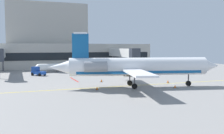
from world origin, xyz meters
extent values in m
cube|color=gray|center=(0.00, 0.00, -0.05)|extent=(120.00, 120.00, 0.10)
cube|color=yellow|center=(0.00, 1.50, 0.00)|extent=(108.00, 0.24, 0.01)
cube|color=red|center=(-4.47, 12.99, 0.00)|extent=(0.30, 8.00, 0.01)
cube|color=#B7B2A8|center=(0.30, 45.11, 3.86)|extent=(55.25, 10.22, 7.73)
cube|color=#A8A49A|center=(-5.78, 47.66, 14.27)|extent=(25.25, 7.15, 13.08)
cube|color=black|center=(0.30, 39.95, 3.87)|extent=(53.04, 0.12, 2.28)
cube|color=silver|center=(13.43, 31.41, 5.04)|extent=(1.40, 17.18, 2.40)
cube|color=#2D333D|center=(13.43, 21.92, 5.04)|extent=(2.40, 2.00, 2.64)
cylinder|color=#4C4C51|center=(13.43, 38.50, 1.92)|extent=(0.44, 0.44, 3.84)
cylinder|color=#4C4C51|center=(13.43, 23.62, 1.92)|extent=(0.44, 0.44, 3.84)
cube|color=silver|center=(-19.12, 29.76, 5.05)|extent=(1.40, 20.49, 2.40)
cylinder|color=#4C4C51|center=(-19.12, 38.50, 1.93)|extent=(0.44, 0.44, 3.85)
cylinder|color=white|center=(3.65, -0.28, 3.46)|extent=(23.09, 7.98, 2.95)
cube|color=#145999|center=(3.65, -0.28, 2.65)|extent=(20.78, 7.18, 0.53)
cone|color=white|center=(15.88, -3.07, 3.46)|extent=(3.80, 3.54, 2.89)
cone|color=white|center=(-8.86, 2.56, 3.46)|extent=(4.29, 3.29, 2.51)
cube|color=white|center=(3.53, 6.18, 3.02)|extent=(5.02, 10.02, 0.28)
cube|color=white|center=(0.74, -6.06, 3.02)|extent=(5.02, 10.02, 0.28)
cylinder|color=gray|center=(-3.01, 3.62, 3.68)|extent=(3.81, 2.37, 1.62)
cylinder|color=gray|center=(-4.04, -0.92, 3.68)|extent=(3.81, 2.37, 1.62)
cube|color=#145999|center=(-5.77, 1.86, 6.90)|extent=(2.64, 0.82, 3.92)
cube|color=white|center=(-5.77, 1.86, 8.86)|extent=(3.06, 5.06, 0.20)
cylinder|color=#3F3F44|center=(12.18, -2.22, 1.44)|extent=(0.20, 0.20, 1.54)
cylinder|color=black|center=(12.18, -2.22, 0.45)|extent=(0.96, 0.54, 0.90)
cylinder|color=#3F3F44|center=(2.96, 1.84, 1.44)|extent=(0.20, 0.20, 1.54)
cylinder|color=black|center=(2.96, 1.84, 0.45)|extent=(0.96, 0.54, 0.90)
cylinder|color=#3F3F44|center=(2.11, -1.90, 1.44)|extent=(0.20, 0.20, 1.54)
cylinder|color=black|center=(2.11, -1.90, 0.45)|extent=(0.96, 0.54, 0.90)
cube|color=#1E4CB2|center=(-10.75, 23.24, 0.69)|extent=(3.36, 3.55, 0.67)
cube|color=#1A4197|center=(-11.35, 23.94, 1.54)|extent=(1.96, 1.94, 1.04)
cylinder|color=black|center=(-12.11, 23.59, 0.35)|extent=(0.67, 0.71, 0.70)
cylinder|color=black|center=(-10.89, 24.64, 0.35)|extent=(0.67, 0.71, 0.70)
cylinder|color=black|center=(-10.62, 21.84, 0.35)|extent=(0.67, 0.71, 0.70)
cylinder|color=black|center=(-9.40, 22.88, 0.35)|extent=(0.67, 0.71, 0.70)
cube|color=#E5B20C|center=(8.98, 16.04, 0.68)|extent=(2.91, 3.44, 0.65)
cube|color=#C3970A|center=(8.56, 15.30, 1.67)|extent=(1.87, 1.78, 1.33)
cylinder|color=black|center=(9.15, 14.71, 0.35)|extent=(0.59, 0.75, 0.70)
cylinder|color=black|center=(7.75, 15.52, 0.35)|extent=(0.59, 0.75, 0.70)
cylinder|color=black|center=(10.21, 16.56, 0.35)|extent=(0.59, 0.75, 0.70)
cylinder|color=black|center=(8.81, 17.36, 0.35)|extent=(0.59, 0.75, 0.70)
cylinder|color=white|center=(-7.06, 30.66, 1.32)|extent=(6.22, 2.33, 1.94)
sphere|color=white|center=(-4.01, 30.85, 1.32)|extent=(1.90, 1.90, 1.90)
sphere|color=white|center=(-10.10, 30.46, 1.32)|extent=(1.90, 1.90, 1.90)
cube|color=#59595B|center=(-8.89, 30.66, 0.17)|extent=(0.60, 1.75, 0.35)
cube|color=#59595B|center=(-5.22, 30.66, 0.17)|extent=(0.60, 1.75, 0.35)
cone|color=orange|center=(-3.74, -0.59, 0.28)|extent=(0.36, 0.36, 0.55)
cube|color=black|center=(-3.74, -0.59, 0.02)|extent=(0.47, 0.47, 0.04)
cone|color=orange|center=(-0.26, 7.87, 0.28)|extent=(0.36, 0.36, 0.55)
cube|color=black|center=(-0.26, 7.87, 0.02)|extent=(0.47, 0.47, 0.04)
cone|color=orange|center=(11.01, 2.31, 0.28)|extent=(0.36, 0.36, 0.55)
cube|color=black|center=(11.01, 2.31, 0.02)|extent=(0.47, 0.47, 0.04)
cone|color=orange|center=(8.81, -3.24, 0.28)|extent=(0.36, 0.36, 0.55)
cube|color=black|center=(8.81, -3.24, 0.02)|extent=(0.47, 0.47, 0.04)
camera|label=1|loc=(-15.35, -38.59, 6.70)|focal=41.06mm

